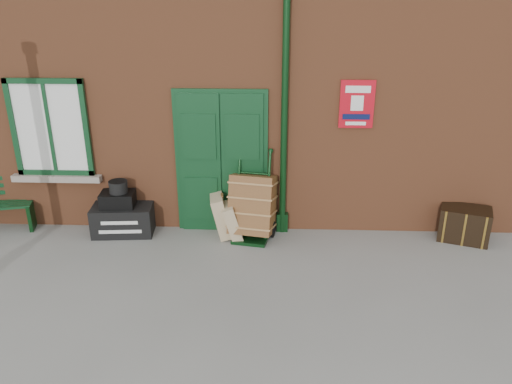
{
  "coord_description": "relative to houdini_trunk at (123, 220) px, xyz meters",
  "views": [
    {
      "loc": [
        0.53,
        -5.78,
        3.58
      ],
      "look_at": [
        0.27,
        0.6,
        1.0
      ],
      "focal_mm": 35.0,
      "sensor_mm": 36.0,
      "label": 1
    }
  ],
  "objects": [
    {
      "name": "ground",
      "position": [
        1.86,
        -1.25,
        -0.23
      ],
      "size": [
        80.0,
        80.0,
        0.0
      ],
      "primitive_type": "plane",
      "color": "gray",
      "rests_on": "ground"
    },
    {
      "name": "station_building",
      "position": [
        1.86,
        2.24,
        1.93
      ],
      "size": [
        10.3,
        4.3,
        4.36
      ],
      "color": "brown",
      "rests_on": "ground"
    },
    {
      "name": "houdini_trunk",
      "position": [
        0.0,
        0.0,
        0.0
      ],
      "size": [
        0.97,
        0.59,
        0.46
      ],
      "primitive_type": "cube",
      "rotation": [
        0.0,
        0.0,
        0.08
      ],
      "color": "black",
      "rests_on": "ground"
    },
    {
      "name": "strongbox",
      "position": [
        -0.05,
        0.0,
        0.35
      ],
      "size": [
        0.54,
        0.41,
        0.23
      ],
      "primitive_type": "cube",
      "rotation": [
        0.0,
        0.0,
        0.08
      ],
      "color": "black",
      "rests_on": "houdini_trunk"
    },
    {
      "name": "hatbox",
      "position": [
        -0.02,
        0.0,
        0.56
      ],
      "size": [
        0.3,
        0.3,
        0.19
      ],
      "primitive_type": "cylinder",
      "rotation": [
        0.0,
        0.0,
        0.08
      ],
      "color": "black",
      "rests_on": "strongbox"
    },
    {
      "name": "suitcase_back",
      "position": [
        1.56,
        -0.02,
        0.11
      ],
      "size": [
        0.39,
        0.51,
        0.68
      ],
      "primitive_type": "cube",
      "rotation": [
        0.0,
        -0.22,
        0.14
      ],
      "color": "tan",
      "rests_on": "ground"
    },
    {
      "name": "suitcase_front",
      "position": [
        1.74,
        -0.12,
        0.06
      ],
      "size": [
        0.38,
        0.46,
        0.59
      ],
      "primitive_type": "cube",
      "rotation": [
        0.0,
        -0.28,
        0.14
      ],
      "color": "tan",
      "rests_on": "ground"
    },
    {
      "name": "porter_trolley",
      "position": [
        2.05,
        -0.03,
        0.29
      ],
      "size": [
        0.77,
        0.81,
        1.35
      ],
      "rotation": [
        0.0,
        0.0,
        -0.18
      ],
      "color": "black",
      "rests_on": "ground"
    },
    {
      "name": "dark_trunk",
      "position": [
        5.3,
        0.0,
        0.03
      ],
      "size": [
        0.84,
        0.68,
        0.52
      ],
      "primitive_type": "cube",
      "rotation": [
        0.0,
        0.0,
        -0.34
      ],
      "color": "black",
      "rests_on": "ground"
    }
  ]
}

